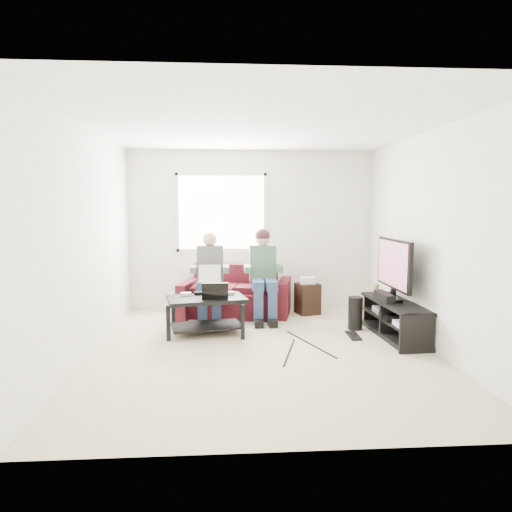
% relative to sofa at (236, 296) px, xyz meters
% --- Properties ---
extents(floor, '(4.50, 4.50, 0.00)m').
position_rel_sofa_xyz_m(floor, '(0.27, -1.80, -0.29)').
color(floor, beige).
rests_on(floor, ground).
extents(ceiling, '(4.50, 4.50, 0.00)m').
position_rel_sofa_xyz_m(ceiling, '(0.27, -1.80, 2.31)').
color(ceiling, white).
rests_on(ceiling, wall_back).
extents(wall_back, '(4.50, 0.00, 4.50)m').
position_rel_sofa_xyz_m(wall_back, '(0.27, 0.45, 1.01)').
color(wall_back, silver).
rests_on(wall_back, floor).
extents(wall_front, '(4.50, 0.00, 4.50)m').
position_rel_sofa_xyz_m(wall_front, '(0.27, -4.05, 1.01)').
color(wall_front, silver).
rests_on(wall_front, floor).
extents(wall_left, '(0.00, 4.50, 4.50)m').
position_rel_sofa_xyz_m(wall_left, '(-1.73, -1.80, 1.01)').
color(wall_left, silver).
rests_on(wall_left, floor).
extents(wall_right, '(0.00, 4.50, 4.50)m').
position_rel_sofa_xyz_m(wall_right, '(2.27, -1.80, 1.01)').
color(wall_right, silver).
rests_on(wall_right, floor).
extents(window, '(1.48, 0.04, 1.28)m').
position_rel_sofa_xyz_m(window, '(-0.23, 0.44, 1.31)').
color(window, white).
rests_on(window, wall_back).
extents(sofa, '(1.81, 1.04, 0.78)m').
position_rel_sofa_xyz_m(sofa, '(0.00, 0.00, 0.00)').
color(sofa, '#4E1317').
rests_on(sofa, floor).
extents(person_left, '(0.40, 0.70, 1.31)m').
position_rel_sofa_xyz_m(person_left, '(-0.40, -0.27, 0.42)').
color(person_left, navy).
rests_on(person_left, sofa).
extents(person_right, '(0.40, 0.71, 1.36)m').
position_rel_sofa_xyz_m(person_right, '(0.40, -0.25, 0.48)').
color(person_right, navy).
rests_on(person_right, sofa).
extents(laptop_silver, '(0.38, 0.33, 0.24)m').
position_rel_sofa_xyz_m(laptop_silver, '(-0.40, -0.53, 0.39)').
color(laptop_silver, silver).
rests_on(laptop_silver, person_left).
extents(coffee_table, '(1.11, 0.81, 0.50)m').
position_rel_sofa_xyz_m(coffee_table, '(-0.42, -1.05, 0.08)').
color(coffee_table, black).
rests_on(coffee_table, floor).
extents(laptop_black, '(0.40, 0.34, 0.24)m').
position_rel_sofa_xyz_m(laptop_black, '(-0.30, -1.13, 0.33)').
color(laptop_black, black).
rests_on(laptop_black, coffee_table).
extents(controller_a, '(0.15, 0.11, 0.04)m').
position_rel_sofa_xyz_m(controller_a, '(-0.70, -0.93, 0.23)').
color(controller_a, silver).
rests_on(controller_a, coffee_table).
extents(controller_b, '(0.15, 0.11, 0.04)m').
position_rel_sofa_xyz_m(controller_b, '(-0.52, -0.87, 0.23)').
color(controller_b, black).
rests_on(controller_b, coffee_table).
extents(controller_c, '(0.16, 0.12, 0.04)m').
position_rel_sofa_xyz_m(controller_c, '(-0.12, -0.90, 0.23)').
color(controller_c, gray).
rests_on(controller_c, coffee_table).
extents(tv_stand, '(0.50, 1.43, 0.47)m').
position_rel_sofa_xyz_m(tv_stand, '(2.04, -1.35, -0.08)').
color(tv_stand, black).
rests_on(tv_stand, floor).
extents(tv, '(0.12, 1.10, 0.81)m').
position_rel_sofa_xyz_m(tv, '(2.04, -1.25, 0.63)').
color(tv, black).
rests_on(tv, tv_stand).
extents(soundbar, '(0.12, 0.50, 0.10)m').
position_rel_sofa_xyz_m(soundbar, '(1.92, -1.25, 0.22)').
color(soundbar, black).
rests_on(soundbar, tv_stand).
extents(drink_cup, '(0.08, 0.08, 0.12)m').
position_rel_sofa_xyz_m(drink_cup, '(1.99, -0.72, 0.23)').
color(drink_cup, tan).
rests_on(drink_cup, tv_stand).
extents(console_white, '(0.30, 0.22, 0.06)m').
position_rel_sofa_xyz_m(console_white, '(2.04, -1.75, -0.02)').
color(console_white, silver).
rests_on(console_white, tv_stand).
extents(console_grey, '(0.34, 0.26, 0.08)m').
position_rel_sofa_xyz_m(console_grey, '(2.04, -1.05, -0.01)').
color(console_grey, gray).
rests_on(console_grey, tv_stand).
extents(console_black, '(0.38, 0.30, 0.07)m').
position_rel_sofa_xyz_m(console_black, '(2.04, -1.40, -0.01)').
color(console_black, black).
rests_on(console_black, tv_stand).
extents(subwoofer, '(0.20, 0.20, 0.45)m').
position_rel_sofa_xyz_m(subwoofer, '(1.63, -0.95, -0.07)').
color(subwoofer, black).
rests_on(subwoofer, floor).
extents(keyboard_floor, '(0.15, 0.41, 0.02)m').
position_rel_sofa_xyz_m(keyboard_floor, '(1.50, -1.30, -0.28)').
color(keyboard_floor, black).
rests_on(keyboard_floor, floor).
extents(end_table, '(0.33, 0.33, 0.59)m').
position_rel_sofa_xyz_m(end_table, '(1.13, 0.01, -0.03)').
color(end_table, black).
rests_on(end_table, floor).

